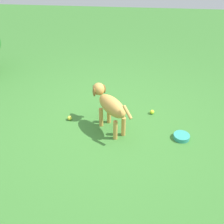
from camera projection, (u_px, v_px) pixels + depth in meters
ground at (110, 125)px, 3.87m from camera, size 14.00×14.00×0.00m
dog at (110, 105)px, 3.58m from camera, size 0.72×0.62×0.61m
tennis_ball_0 at (70, 118)px, 3.96m from camera, size 0.07×0.07×0.07m
tennis_ball_1 at (152, 112)px, 4.09m from camera, size 0.07×0.07×0.07m
water_bowl at (181, 137)px, 3.61m from camera, size 0.22×0.22×0.06m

